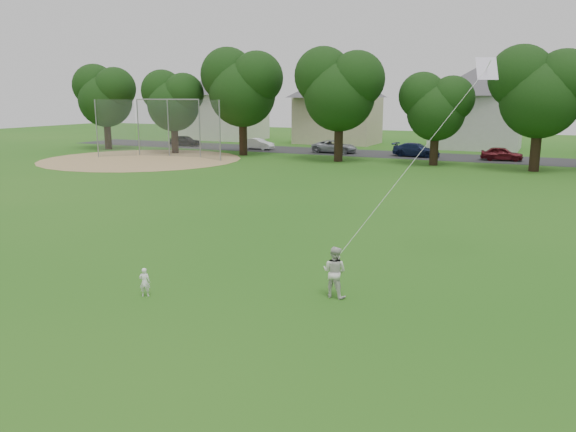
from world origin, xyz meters
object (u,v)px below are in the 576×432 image
at_px(older_boy, 334,272).
at_px(kite, 415,159).
at_px(baseball_backstop, 165,128).
at_px(toddler, 145,282).

height_order(older_boy, kite, kite).
relative_size(older_boy, baseball_backstop, 0.13).
relative_size(toddler, baseball_backstop, 0.07).
bearing_deg(baseball_backstop, older_boy, -45.68).
xyz_separation_m(older_boy, baseball_backstop, (-27.81, 28.48, 1.92)).
distance_m(older_boy, kite, 4.32).
height_order(older_boy, baseball_backstop, baseball_backstop).
relative_size(kite, baseball_backstop, 0.68).
distance_m(toddler, baseball_backstop, 38.43).
xyz_separation_m(kite, baseball_backstop, (-29.41, 25.90, -1.16)).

